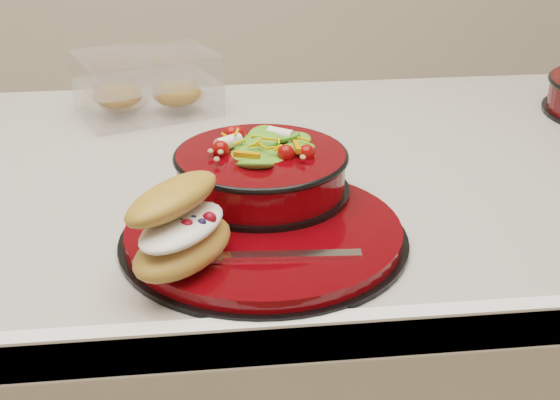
{
  "coord_description": "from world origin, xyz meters",
  "views": [
    {
      "loc": [
        -0.21,
        -0.95,
        1.31
      ],
      "look_at": [
        -0.12,
        -0.19,
        0.94
      ],
      "focal_mm": 50.0,
      "sensor_mm": 36.0,
      "label": 1
    }
  ],
  "objects": [
    {
      "name": "pastry_box",
      "position": [
        -0.28,
        0.24,
        0.95
      ],
      "size": [
        0.24,
        0.21,
        0.09
      ],
      "rotation": [
        0.0,
        0.0,
        0.35
      ],
      "color": "white",
      "rests_on": "island_counter"
    },
    {
      "name": "dinner_plate",
      "position": [
        -0.14,
        -0.21,
        0.91
      ],
      "size": [
        0.31,
        0.31,
        0.02
      ],
      "rotation": [
        0.0,
        0.0,
        0.42
      ],
      "color": "black",
      "rests_on": "island_counter"
    },
    {
      "name": "fork",
      "position": [
        -0.15,
        -0.28,
        0.92
      ],
      "size": [
        0.18,
        0.03,
        0.0
      ],
      "rotation": [
        0.0,
        0.0,
        1.5
      ],
      "color": "silver",
      "rests_on": "dinner_plate"
    },
    {
      "name": "salad_bowl",
      "position": [
        -0.13,
        -0.12,
        0.95
      ],
      "size": [
        0.21,
        0.21,
        0.09
      ],
      "rotation": [
        0.0,
        0.0,
        0.4
      ],
      "color": "black",
      "rests_on": "dinner_plate"
    },
    {
      "name": "croissant",
      "position": [
        -0.22,
        -0.27,
        0.96
      ],
      "size": [
        0.13,
        0.16,
        0.08
      ],
      "rotation": [
        0.0,
        0.0,
        0.97
      ],
      "color": "#C67A3C",
      "rests_on": "dinner_plate"
    }
  ]
}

